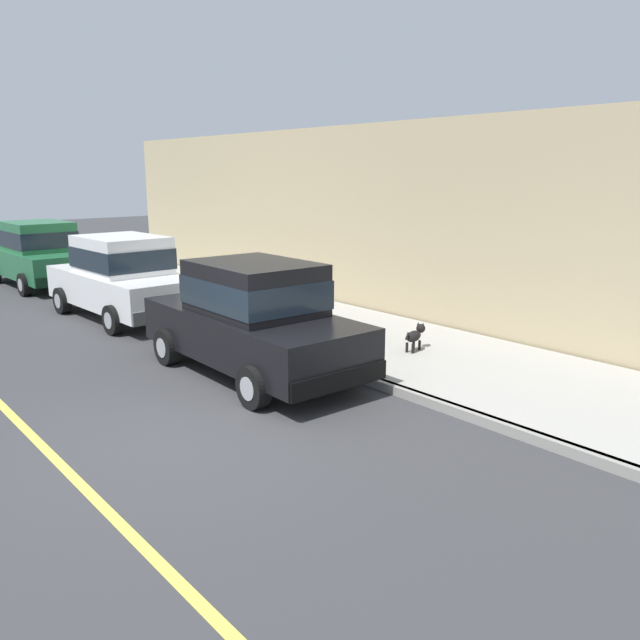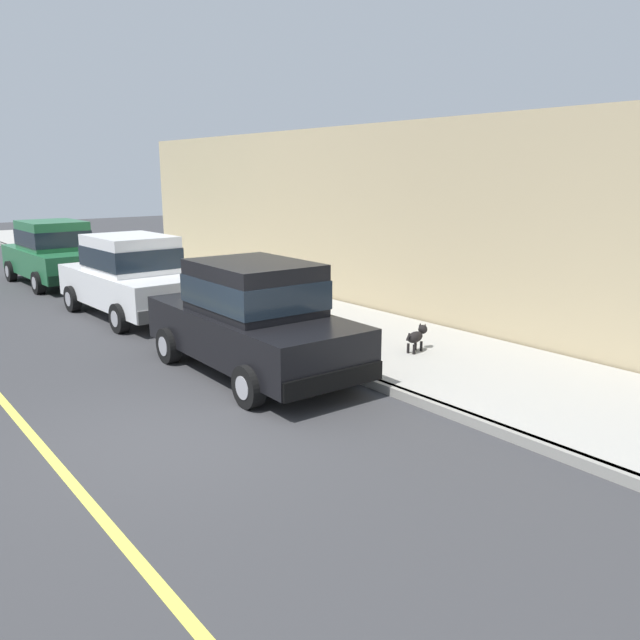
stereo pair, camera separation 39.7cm
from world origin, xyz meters
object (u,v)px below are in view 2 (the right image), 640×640
object	(u,v)px
dog_black	(417,336)
car_black_sedan	(253,317)
car_green_sedan	(53,252)
fire_hydrant	(285,320)
car_white_sedan	(130,275)

from	to	relation	value
dog_black	car_black_sedan	bearing A→B (deg)	158.35
car_green_sedan	dog_black	distance (m)	12.67
fire_hydrant	dog_black	bearing A→B (deg)	-62.12
dog_black	fire_hydrant	size ratio (longest dim) A/B	1.02
fire_hydrant	car_black_sedan	bearing A→B (deg)	-140.59
car_green_sedan	dog_black	size ratio (longest dim) A/B	6.27
car_white_sedan	car_green_sedan	world-z (taller)	same
dog_black	fire_hydrant	bearing A→B (deg)	117.88
car_black_sedan	fire_hydrant	bearing A→B (deg)	39.41
car_white_sedan	dog_black	bearing A→B (deg)	-67.78
car_white_sedan	fire_hydrant	size ratio (longest dim) A/B	6.43
car_green_sedan	car_black_sedan	bearing A→B (deg)	-89.92
car_white_sedan	car_green_sedan	distance (m)	5.71
car_black_sedan	dog_black	xyz separation A→B (m)	(2.81, -1.12, -0.55)
car_green_sedan	dog_black	xyz separation A→B (m)	(2.83, -12.34, -0.55)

